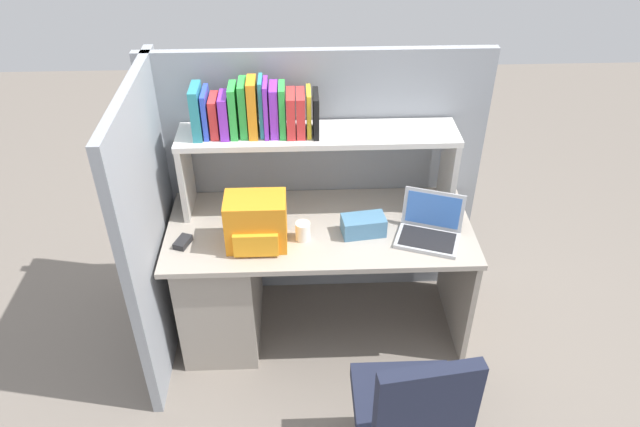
% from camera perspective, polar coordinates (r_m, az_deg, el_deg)
% --- Properties ---
extents(ground_plane, '(8.00, 8.00, 0.00)m').
position_cam_1_polar(ground_plane, '(3.64, -0.03, -10.47)').
color(ground_plane, slate).
extents(desk, '(1.60, 0.70, 0.73)m').
position_cam_1_polar(desk, '(3.38, -6.68, -5.82)').
color(desk, '#AAA093').
rests_on(desk, ground_plane).
extents(cubicle_partition_rear, '(1.84, 0.05, 1.55)m').
position_cam_1_polar(cubicle_partition_rear, '(3.45, -0.28, 3.14)').
color(cubicle_partition_rear, gray).
rests_on(cubicle_partition_rear, ground_plane).
extents(cubicle_partition_left, '(0.05, 1.06, 1.55)m').
position_cam_1_polar(cubicle_partition_left, '(3.18, -15.49, -1.45)').
color(cubicle_partition_left, gray).
rests_on(cubicle_partition_left, ground_plane).
extents(overhead_hutch, '(1.44, 0.28, 0.45)m').
position_cam_1_polar(overhead_hutch, '(3.13, -0.18, 6.12)').
color(overhead_hutch, beige).
rests_on(overhead_hutch, desk).
extents(reference_books_on_shelf, '(0.62, 0.19, 0.29)m').
position_cam_1_polar(reference_books_on_shelf, '(3.04, -6.17, 9.61)').
color(reference_books_on_shelf, teal).
rests_on(reference_books_on_shelf, overhead_hutch).
extents(laptop, '(0.38, 0.34, 0.22)m').
position_cam_1_polar(laptop, '(3.11, 10.34, -1.40)').
color(laptop, '#B7BABF').
rests_on(laptop, desk).
extents(backpack, '(0.30, 0.23, 0.27)m').
position_cam_1_polar(backpack, '(2.98, -6.08, -0.90)').
color(backpack, orange).
rests_on(backpack, desk).
extents(computer_mouse, '(0.09, 0.12, 0.03)m').
position_cam_1_polar(computer_mouse, '(3.11, -12.85, -2.65)').
color(computer_mouse, '#262628').
rests_on(computer_mouse, desk).
extents(paper_cup, '(0.08, 0.08, 0.10)m').
position_cam_1_polar(paper_cup, '(3.05, -1.63, -1.67)').
color(paper_cup, white).
rests_on(paper_cup, desk).
extents(tissue_box, '(0.23, 0.15, 0.10)m').
position_cam_1_polar(tissue_box, '(3.09, 4.14, -1.12)').
color(tissue_box, teal).
rests_on(tissue_box, desk).
extents(office_chair, '(0.52, 0.52, 0.93)m').
position_cam_1_polar(office_chair, '(2.74, 8.35, -19.37)').
color(office_chair, black).
rests_on(office_chair, ground_plane).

